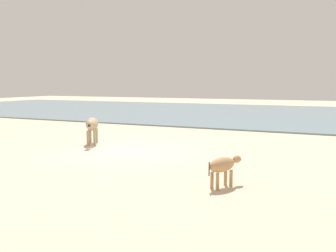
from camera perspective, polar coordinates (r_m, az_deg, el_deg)
ground at (r=11.95m, az=-6.35°, el=-4.03°), size 80.00×80.00×0.00m
sea_water at (r=27.30m, az=11.07°, el=2.20°), size 60.00×20.00×0.08m
cow_adult_dun at (r=13.26m, az=-12.48°, el=0.12°), size 1.03×1.46×1.01m
calf_near_tan at (r=7.73m, az=9.08°, el=-6.49°), size 0.66×0.99×0.68m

